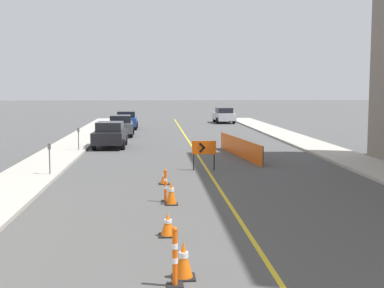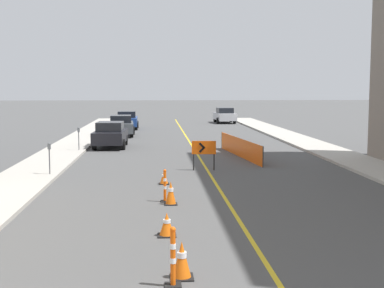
{
  "view_description": "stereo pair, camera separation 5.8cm",
  "coord_description": "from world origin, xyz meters",
  "px_view_note": "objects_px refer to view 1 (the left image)",
  "views": [
    {
      "loc": [
        -2.36,
        -2.41,
        3.69
      ],
      "look_at": [
        -0.57,
        22.82,
        1.0
      ],
      "focal_mm": 50.0,
      "sensor_mm": 36.0,
      "label": 1
    },
    {
      "loc": [
        -2.31,
        -2.42,
        3.69
      ],
      "look_at": [
        -0.57,
        22.82,
        1.0
      ],
      "focal_mm": 50.0,
      "sensor_mm": 36.0,
      "label": 2
    }
  ],
  "objects_px": {
    "delineator_post_front": "(175,261)",
    "parked_car_curb_near": "(110,135)",
    "traffic_cone_fourth": "(171,193)",
    "parking_meter_far_curb": "(78,134)",
    "arrow_barricade_primary": "(204,149)",
    "parking_meter_near_curb": "(49,152)",
    "delineator_post_rear": "(165,188)",
    "traffic_cone_third": "(168,225)",
    "traffic_cone_second": "(184,260)",
    "traffic_cone_fifth": "(164,178)",
    "parked_car_curb_mid": "(121,126)",
    "parked_car_opposite_side": "(224,115)",
    "parked_car_curb_far": "(126,120)"
  },
  "relations": [
    {
      "from": "delineator_post_front",
      "to": "parked_car_curb_near",
      "type": "height_order",
      "value": "parked_car_curb_near"
    },
    {
      "from": "traffic_cone_fourth",
      "to": "parking_meter_far_curb",
      "type": "distance_m",
      "value": 14.8
    },
    {
      "from": "parked_car_curb_near",
      "to": "traffic_cone_fourth",
      "type": "bearing_deg",
      "value": -77.02
    },
    {
      "from": "arrow_barricade_primary",
      "to": "parking_meter_near_curb",
      "type": "xyz_separation_m",
      "value": [
        -6.5,
        -1.4,
        0.1
      ]
    },
    {
      "from": "delineator_post_rear",
      "to": "parking_meter_near_curb",
      "type": "relative_size",
      "value": 0.82
    },
    {
      "from": "traffic_cone_third",
      "to": "arrow_barricade_primary",
      "type": "relative_size",
      "value": 0.45
    },
    {
      "from": "delineator_post_front",
      "to": "delineator_post_rear",
      "type": "distance_m",
      "value": 7.42
    },
    {
      "from": "delineator_post_rear",
      "to": "parking_meter_far_curb",
      "type": "distance_m",
      "value": 14.34
    },
    {
      "from": "traffic_cone_second",
      "to": "traffic_cone_fifth",
      "type": "distance_m",
      "value": 10.16
    },
    {
      "from": "traffic_cone_fifth",
      "to": "parked_car_curb_mid",
      "type": "distance_m",
      "value": 20.7
    },
    {
      "from": "traffic_cone_fifth",
      "to": "delineator_post_rear",
      "type": "height_order",
      "value": "delineator_post_rear"
    },
    {
      "from": "traffic_cone_fourth",
      "to": "parked_car_curb_near",
      "type": "distance_m",
      "value": 16.67
    },
    {
      "from": "traffic_cone_fifth",
      "to": "parked_car_opposite_side",
      "type": "xyz_separation_m",
      "value": [
        6.86,
        34.83,
        0.54
      ]
    },
    {
      "from": "traffic_cone_fifth",
      "to": "parked_car_curb_far",
      "type": "bearing_deg",
      "value": 95.89
    },
    {
      "from": "parked_car_curb_mid",
      "to": "parked_car_curb_far",
      "type": "xyz_separation_m",
      "value": [
        0.09,
        6.89,
        0.0
      ]
    },
    {
      "from": "traffic_cone_third",
      "to": "parked_car_opposite_side",
      "type": "height_order",
      "value": "parked_car_opposite_side"
    },
    {
      "from": "parking_meter_near_curb",
      "to": "traffic_cone_third",
      "type": "bearing_deg",
      "value": -63.01
    },
    {
      "from": "parking_meter_near_curb",
      "to": "traffic_cone_second",
      "type": "bearing_deg",
      "value": -68.1
    },
    {
      "from": "traffic_cone_fourth",
      "to": "parked_car_curb_near",
      "type": "bearing_deg",
      "value": 101.19
    },
    {
      "from": "delineator_post_rear",
      "to": "parked_car_curb_mid",
      "type": "relative_size",
      "value": 0.24
    },
    {
      "from": "parked_car_curb_far",
      "to": "parking_meter_near_curb",
      "type": "bearing_deg",
      "value": -95.33
    },
    {
      "from": "traffic_cone_second",
      "to": "parked_car_curb_far",
      "type": "bearing_deg",
      "value": 94.57
    },
    {
      "from": "parked_car_curb_near",
      "to": "parked_car_curb_far",
      "type": "relative_size",
      "value": 1.0
    },
    {
      "from": "parked_car_curb_near",
      "to": "parked_car_curb_far",
      "type": "height_order",
      "value": "same"
    },
    {
      "from": "traffic_cone_fourth",
      "to": "parked_car_curb_mid",
      "type": "relative_size",
      "value": 0.17
    },
    {
      "from": "traffic_cone_second",
      "to": "traffic_cone_fifth",
      "type": "height_order",
      "value": "traffic_cone_second"
    },
    {
      "from": "delineator_post_rear",
      "to": "parked_car_opposite_side",
      "type": "height_order",
      "value": "parked_car_opposite_side"
    },
    {
      "from": "delineator_post_rear",
      "to": "parked_car_curb_mid",
      "type": "xyz_separation_m",
      "value": [
        -2.89,
        23.66,
        0.35
      ]
    },
    {
      "from": "delineator_post_front",
      "to": "parked_car_curb_near",
      "type": "bearing_deg",
      "value": 97.49
    },
    {
      "from": "parked_car_curb_far",
      "to": "parked_car_curb_near",
      "type": "bearing_deg",
      "value": -92.18
    },
    {
      "from": "delineator_post_front",
      "to": "parked_car_curb_mid",
      "type": "height_order",
      "value": "parked_car_curb_mid"
    },
    {
      "from": "traffic_cone_third",
      "to": "parking_meter_far_curb",
      "type": "relative_size",
      "value": 0.45
    },
    {
      "from": "traffic_cone_second",
      "to": "parked_car_curb_mid",
      "type": "height_order",
      "value": "parked_car_curb_mid"
    },
    {
      "from": "traffic_cone_fifth",
      "to": "arrow_barricade_primary",
      "type": "distance_m",
      "value": 3.83
    },
    {
      "from": "traffic_cone_fifth",
      "to": "arrow_barricade_primary",
      "type": "relative_size",
      "value": 0.39
    },
    {
      "from": "delineator_post_rear",
      "to": "parking_meter_far_curb",
      "type": "bearing_deg",
      "value": 108.93
    },
    {
      "from": "traffic_cone_fifth",
      "to": "parked_car_curb_far",
      "type": "height_order",
      "value": "parked_car_curb_far"
    },
    {
      "from": "parked_car_curb_near",
      "to": "parked_car_opposite_side",
      "type": "bearing_deg",
      "value": 67.55
    },
    {
      "from": "traffic_cone_fifth",
      "to": "delineator_post_front",
      "type": "xyz_separation_m",
      "value": [
        -0.01,
        -10.59,
        0.23
      ]
    },
    {
      "from": "parked_car_curb_mid",
      "to": "parking_meter_far_curb",
      "type": "distance_m",
      "value": 10.26
    },
    {
      "from": "parked_car_curb_mid",
      "to": "parking_meter_far_curb",
      "type": "bearing_deg",
      "value": -102.87
    },
    {
      "from": "traffic_cone_fourth",
      "to": "traffic_cone_fifth",
      "type": "relative_size",
      "value": 1.43
    },
    {
      "from": "parking_meter_far_curb",
      "to": "parked_car_curb_far",
      "type": "bearing_deg",
      "value": 83.79
    },
    {
      "from": "delineator_post_front",
      "to": "parking_meter_near_curb",
      "type": "xyz_separation_m",
      "value": [
        -4.66,
        12.49,
        0.57
      ]
    },
    {
      "from": "parked_car_curb_near",
      "to": "parked_car_curb_far",
      "type": "xyz_separation_m",
      "value": [
        0.26,
        14.63,
        0.0
      ]
    },
    {
      "from": "traffic_cone_second",
      "to": "traffic_cone_fifth",
      "type": "xyz_separation_m",
      "value": [
        -0.18,
        10.16,
        -0.11
      ]
    },
    {
      "from": "traffic_cone_second",
      "to": "parked_car_curb_mid",
      "type": "xyz_separation_m",
      "value": [
        -3.09,
        30.65,
        0.44
      ]
    },
    {
      "from": "traffic_cone_third",
      "to": "parked_car_curb_near",
      "type": "distance_m",
      "value": 20.17
    },
    {
      "from": "parked_car_curb_mid",
      "to": "traffic_cone_fourth",
      "type": "bearing_deg",
      "value": -85.73
    },
    {
      "from": "traffic_cone_fourth",
      "to": "delineator_post_front",
      "type": "xyz_separation_m",
      "value": [
        -0.16,
        -7.0,
        0.12
      ]
    }
  ]
}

